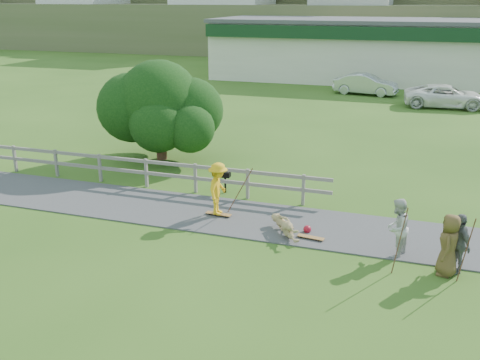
{
  "coord_description": "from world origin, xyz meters",
  "views": [
    {
      "loc": [
        5.34,
        -13.7,
        6.78
      ],
      "look_at": [
        0.14,
        2.0,
        1.13
      ],
      "focal_mm": 40.0,
      "sensor_mm": 36.0,
      "label": 1
    }
  ],
  "objects_px": {
    "spectator_b": "(458,243)",
    "tree": "(160,123)",
    "skater_fallen": "(285,226)",
    "car_silver": "(366,84)",
    "spectator_c": "(449,245)",
    "skater_rider": "(218,192)",
    "car_white": "(446,96)",
    "spectator_a": "(397,228)",
    "bbq": "(225,182)"
  },
  "relations": [
    {
      "from": "car_white",
      "to": "bbq",
      "type": "xyz_separation_m",
      "value": [
        -8.18,
        -19.67,
        -0.33
      ]
    },
    {
      "from": "tree",
      "to": "skater_rider",
      "type": "bearing_deg",
      "value": -49.01
    },
    {
      "from": "skater_rider",
      "to": "tree",
      "type": "height_order",
      "value": "tree"
    },
    {
      "from": "spectator_a",
      "to": "car_white",
      "type": "distance_m",
      "value": 23.06
    },
    {
      "from": "spectator_b",
      "to": "tree",
      "type": "bearing_deg",
      "value": -148.24
    },
    {
      "from": "spectator_b",
      "to": "spectator_c",
      "type": "xyz_separation_m",
      "value": [
        -0.24,
        -0.25,
        0.02
      ]
    },
    {
      "from": "skater_fallen",
      "to": "car_silver",
      "type": "relative_size",
      "value": 0.35
    },
    {
      "from": "spectator_a",
      "to": "car_silver",
      "type": "bearing_deg",
      "value": -152.21
    },
    {
      "from": "spectator_a",
      "to": "car_silver",
      "type": "height_order",
      "value": "spectator_a"
    },
    {
      "from": "skater_rider",
      "to": "car_silver",
      "type": "relative_size",
      "value": 0.38
    },
    {
      "from": "skater_rider",
      "to": "spectator_c",
      "type": "bearing_deg",
      "value": -107.7
    },
    {
      "from": "spectator_a",
      "to": "spectator_c",
      "type": "distance_m",
      "value": 1.47
    },
    {
      "from": "spectator_a",
      "to": "spectator_c",
      "type": "relative_size",
      "value": 1.01
    },
    {
      "from": "spectator_b",
      "to": "bbq",
      "type": "bearing_deg",
      "value": -143.71
    },
    {
      "from": "skater_fallen",
      "to": "bbq",
      "type": "distance_m",
      "value": 4.18
    },
    {
      "from": "spectator_c",
      "to": "spectator_a",
      "type": "bearing_deg",
      "value": -110.88
    },
    {
      "from": "skater_fallen",
      "to": "spectator_c",
      "type": "height_order",
      "value": "spectator_c"
    },
    {
      "from": "skater_rider",
      "to": "spectator_b",
      "type": "height_order",
      "value": "skater_rider"
    },
    {
      "from": "car_silver",
      "to": "spectator_a",
      "type": "bearing_deg",
      "value": -164.64
    },
    {
      "from": "tree",
      "to": "spectator_c",
      "type": "bearing_deg",
      "value": -31.73
    },
    {
      "from": "spectator_a",
      "to": "bbq",
      "type": "xyz_separation_m",
      "value": [
        -6.17,
        3.3,
        -0.43
      ]
    },
    {
      "from": "skater_rider",
      "to": "skater_fallen",
      "type": "bearing_deg",
      "value": -109.92
    },
    {
      "from": "car_white",
      "to": "tree",
      "type": "relative_size",
      "value": 0.92
    },
    {
      "from": "spectator_a",
      "to": "spectator_b",
      "type": "xyz_separation_m",
      "value": [
        1.55,
        -0.42,
        -0.03
      ]
    },
    {
      "from": "skater_fallen",
      "to": "skater_rider",
      "type": "bearing_deg",
      "value": 127.7
    },
    {
      "from": "skater_rider",
      "to": "spectator_a",
      "type": "bearing_deg",
      "value": -104.36
    },
    {
      "from": "skater_fallen",
      "to": "spectator_b",
      "type": "height_order",
      "value": "spectator_b"
    },
    {
      "from": "skater_rider",
      "to": "skater_fallen",
      "type": "xyz_separation_m",
      "value": [
        2.42,
        -0.72,
        -0.57
      ]
    },
    {
      "from": "skater_rider",
      "to": "tree",
      "type": "relative_size",
      "value": 0.3
    },
    {
      "from": "spectator_a",
      "to": "bbq",
      "type": "height_order",
      "value": "spectator_a"
    },
    {
      "from": "car_white",
      "to": "tree",
      "type": "xyz_separation_m",
      "value": [
        -12.33,
        -16.46,
        0.91
      ]
    },
    {
      "from": "skater_rider",
      "to": "car_silver",
      "type": "xyz_separation_m",
      "value": [
        2.14,
        25.27,
        -0.11
      ]
    },
    {
      "from": "spectator_a",
      "to": "spectator_b",
      "type": "bearing_deg",
      "value": 94.92
    },
    {
      "from": "skater_fallen",
      "to": "bbq",
      "type": "bearing_deg",
      "value": 99.74
    },
    {
      "from": "spectator_c",
      "to": "bbq",
      "type": "distance_m",
      "value": 8.48
    },
    {
      "from": "spectator_b",
      "to": "car_silver",
      "type": "distance_m",
      "value": 27.25
    },
    {
      "from": "car_silver",
      "to": "car_white",
      "type": "relative_size",
      "value": 0.87
    },
    {
      "from": "car_white",
      "to": "spectator_a",
      "type": "bearing_deg",
      "value": 172.25
    },
    {
      "from": "car_silver",
      "to": "tree",
      "type": "height_order",
      "value": "tree"
    },
    {
      "from": "spectator_b",
      "to": "tree",
      "type": "height_order",
      "value": "tree"
    },
    {
      "from": "skater_rider",
      "to": "skater_fallen",
      "type": "relative_size",
      "value": 1.08
    },
    {
      "from": "spectator_b",
      "to": "car_white",
      "type": "height_order",
      "value": "spectator_b"
    },
    {
      "from": "spectator_b",
      "to": "bbq",
      "type": "height_order",
      "value": "spectator_b"
    },
    {
      "from": "car_silver",
      "to": "skater_rider",
      "type": "bearing_deg",
      "value": -176.99
    },
    {
      "from": "bbq",
      "to": "spectator_a",
      "type": "bearing_deg",
      "value": -32.59
    },
    {
      "from": "skater_fallen",
      "to": "car_silver",
      "type": "bearing_deg",
      "value": 54.9
    },
    {
      "from": "car_white",
      "to": "bbq",
      "type": "distance_m",
      "value": 21.3
    },
    {
      "from": "car_silver",
      "to": "tree",
      "type": "relative_size",
      "value": 0.8
    },
    {
      "from": "skater_fallen",
      "to": "spectator_c",
      "type": "xyz_separation_m",
      "value": [
        4.5,
        -1.05,
        0.54
      ]
    },
    {
      "from": "spectator_c",
      "to": "bbq",
      "type": "xyz_separation_m",
      "value": [
        -7.48,
        3.98,
        -0.43
      ]
    }
  ]
}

